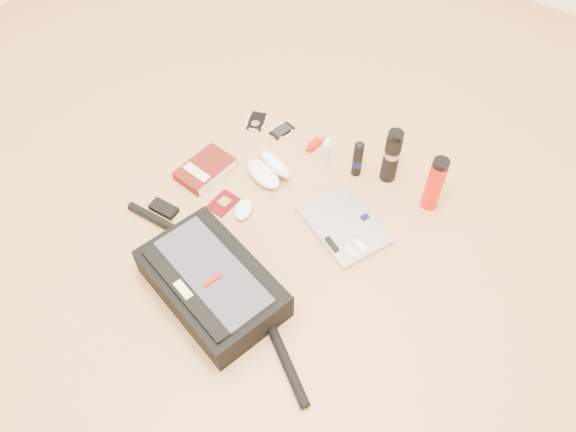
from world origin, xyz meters
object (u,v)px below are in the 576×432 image
at_px(messenger_bag, 211,282).
at_px(thermos_red, 435,184).
at_px(laptop, 343,225).
at_px(thermos_black, 392,156).
at_px(book, 205,169).

distance_m(messenger_bag, thermos_red, 0.87).
bearing_deg(laptop, thermos_black, 111.07).
xyz_separation_m(laptop, book, (-0.58, -0.11, 0.01)).
bearing_deg(thermos_red, book, -153.71).
height_order(laptop, book, book).
height_order(messenger_bag, thermos_red, thermos_red).
xyz_separation_m(messenger_bag, book, (-0.38, 0.38, -0.04)).
xyz_separation_m(laptop, thermos_red, (0.20, 0.28, 0.11)).
bearing_deg(messenger_bag, thermos_black, 88.20).
xyz_separation_m(laptop, thermos_black, (0.00, 0.30, 0.11)).
relative_size(book, thermos_red, 0.94).
bearing_deg(thermos_red, messenger_bag, -117.38).
distance_m(thermos_black, thermos_red, 0.20).
bearing_deg(thermos_black, thermos_red, -7.45).
xyz_separation_m(messenger_bag, thermos_red, (0.40, 0.77, 0.06)).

